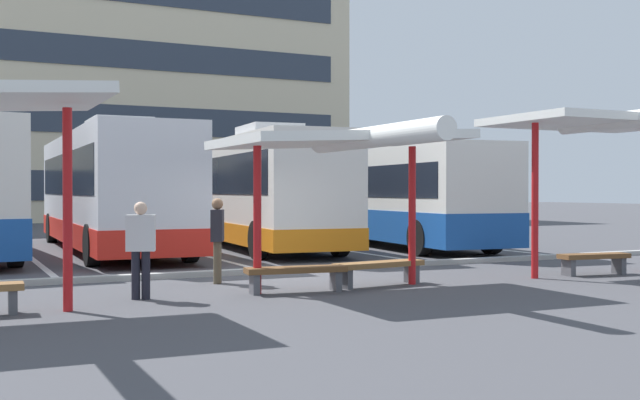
# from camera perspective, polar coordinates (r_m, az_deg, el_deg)

# --- Properties ---
(ground_plane) EXTENTS (160.00, 160.00, 0.00)m
(ground_plane) POSITION_cam_1_polar(r_m,az_deg,el_deg) (15.76, -2.05, -5.79)
(ground_plane) COLOR #47474C
(terminal_building) EXTENTS (35.05, 15.61, 21.73)m
(terminal_building) POSITION_cam_1_polar(r_m,az_deg,el_deg) (53.38, -19.03, 8.95)
(terminal_building) COLOR beige
(terminal_building) RESTS_ON ground
(coach_bus_1) EXTENTS (2.86, 12.53, 3.76)m
(coach_bus_1) POSITION_cam_1_polar(r_m,az_deg,el_deg) (23.60, -15.33, 0.65)
(coach_bus_1) COLOR silver
(coach_bus_1) RESTS_ON ground
(coach_bus_2) EXTENTS (3.43, 11.65, 3.72)m
(coach_bus_2) POSITION_cam_1_polar(r_m,az_deg,el_deg) (24.29, -4.81, 0.65)
(coach_bus_2) COLOR silver
(coach_bus_2) RESTS_ON ground
(coach_bus_3) EXTENTS (3.48, 10.51, 3.44)m
(coach_bus_3) POSITION_cam_1_polar(r_m,az_deg,el_deg) (24.71, 5.89, 0.19)
(coach_bus_3) COLOR silver
(coach_bus_3) RESTS_ON ground
(lane_stripe_1) EXTENTS (0.16, 14.00, 0.01)m
(lane_stripe_1) POSITION_cam_1_polar(r_m,az_deg,el_deg) (22.64, -20.81, -3.85)
(lane_stripe_1) COLOR white
(lane_stripe_1) RESTS_ON ground
(lane_stripe_2) EXTENTS (0.16, 14.00, 0.01)m
(lane_stripe_2) POSITION_cam_1_polar(r_m,az_deg,el_deg) (23.43, -10.17, -3.67)
(lane_stripe_2) COLOR white
(lane_stripe_2) RESTS_ON ground
(lane_stripe_3) EXTENTS (0.16, 14.00, 0.01)m
(lane_stripe_3) POSITION_cam_1_polar(r_m,az_deg,el_deg) (24.95, -0.52, -3.39)
(lane_stripe_3) COLOR white
(lane_stripe_3) RESTS_ON ground
(lane_stripe_4) EXTENTS (0.16, 14.00, 0.01)m
(lane_stripe_4) POSITION_cam_1_polar(r_m,az_deg,el_deg) (27.09, 7.80, -3.08)
(lane_stripe_4) COLOR white
(lane_stripe_4) RESTS_ON ground
(waiting_shelter_1) EXTENTS (4.15, 4.78, 2.87)m
(waiting_shelter_1) POSITION_cam_1_polar(r_m,az_deg,el_deg) (13.71, 1.90, 4.29)
(waiting_shelter_1) COLOR red
(waiting_shelter_1) RESTS_ON ground
(bench_1) EXTENTS (1.82, 0.64, 0.45)m
(bench_1) POSITION_cam_1_polar(r_m,az_deg,el_deg) (13.50, -1.79, -5.43)
(bench_1) COLOR brown
(bench_1) RESTS_ON ground
(bench_2) EXTENTS (1.92, 0.67, 0.45)m
(bench_2) POSITION_cam_1_polar(r_m,az_deg,el_deg) (14.50, 4.41, -5.00)
(bench_2) COLOR brown
(bench_2) RESTS_ON ground
(waiting_shelter_2) EXTENTS (4.15, 4.62, 3.38)m
(waiting_shelter_2) POSITION_cam_1_polar(r_m,az_deg,el_deg) (17.13, 20.19, 5.22)
(waiting_shelter_2) COLOR red
(waiting_shelter_2) RESTS_ON ground
(bench_3) EXTENTS (1.61, 0.62, 0.45)m
(bench_3) POSITION_cam_1_polar(r_m,az_deg,el_deg) (17.29, 19.62, -4.15)
(bench_3) COLOR brown
(bench_3) RESTS_ON ground
(platform_kerb) EXTENTS (44.00, 0.24, 0.12)m
(platform_kerb) POSITION_cam_1_polar(r_m,az_deg,el_deg) (16.69, -3.47, -5.22)
(platform_kerb) COLOR #ADADA8
(platform_kerb) RESTS_ON ground
(waiting_passenger_0) EXTENTS (0.51, 0.36, 1.60)m
(waiting_passenger_0) POSITION_cam_1_polar(r_m,az_deg,el_deg) (12.92, -13.13, -3.16)
(waiting_passenger_0) COLOR black
(waiting_passenger_0) RESTS_ON ground
(waiting_passenger_1) EXTENTS (0.39, 0.52, 1.64)m
(waiting_passenger_1) POSITION_cam_1_polar(r_m,az_deg,el_deg) (14.90, -7.60, -2.54)
(waiting_passenger_1) COLOR brown
(waiting_passenger_1) RESTS_ON ground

